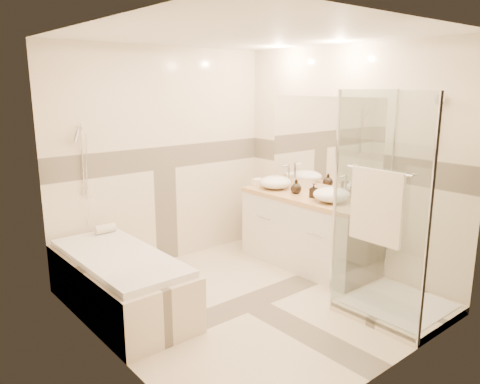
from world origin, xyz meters
TOP-DOWN VIEW (x-y plane):
  - room at (0.06, 0.01)m, footprint 2.82×3.02m
  - bathtub at (-1.02, 0.65)m, footprint 0.75×1.70m
  - vanity at (1.12, 0.30)m, footprint 0.58×1.62m
  - shower_enclosure at (0.83, -0.97)m, footprint 0.96×0.93m
  - vessel_sink_near at (1.10, 0.79)m, footprint 0.39×0.39m
  - vessel_sink_far at (1.10, -0.08)m, footprint 0.40×0.40m
  - faucet_near at (1.32, 0.79)m, footprint 0.11×0.03m
  - faucet_far at (1.32, -0.08)m, footprint 0.11×0.03m
  - amenity_bottle_a at (1.10, 0.18)m, footprint 0.09×0.09m
  - amenity_bottle_b at (1.10, 0.44)m, footprint 0.14×0.14m
  - folded_towels at (1.10, 1.02)m, footprint 0.18×0.26m
  - rolled_towel at (-0.85, 1.32)m, footprint 0.21×0.10m

SIDE VIEW (x-z plane):
  - bathtub at x=-1.02m, z-range 0.03..0.59m
  - vanity at x=1.12m, z-range 0.00..0.85m
  - shower_enclosure at x=0.83m, z-range -0.51..1.53m
  - rolled_towel at x=-0.85m, z-range 0.56..0.66m
  - folded_towels at x=1.10m, z-range 0.85..0.93m
  - vessel_sink_near at x=1.10m, z-range 0.85..1.00m
  - vessel_sink_far at x=1.10m, z-range 0.85..1.01m
  - amenity_bottle_a at x=1.10m, z-range 0.85..1.01m
  - amenity_bottle_b at x=1.10m, z-range 0.85..1.01m
  - faucet_far at x=1.32m, z-range 0.87..1.15m
  - faucet_near at x=1.32m, z-range 0.87..1.15m
  - room at x=0.06m, z-range 0.00..2.52m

